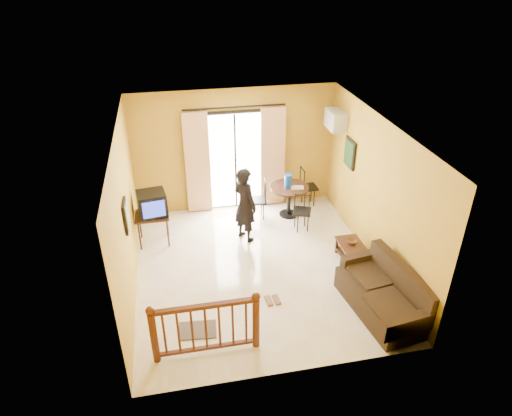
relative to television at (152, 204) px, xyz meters
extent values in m
plane|color=beige|center=(1.87, -1.30, -0.91)|extent=(5.00, 5.00, 0.00)
plane|color=white|center=(1.87, -1.30, 1.89)|extent=(5.00, 5.00, 0.00)
plane|color=#B78C23|center=(1.87, 1.20, 0.49)|extent=(4.50, 0.00, 4.50)
plane|color=#B78C23|center=(1.87, -3.80, 0.49)|extent=(4.50, 0.00, 4.50)
plane|color=#B78C23|center=(-0.38, -1.30, 0.49)|extent=(0.00, 5.00, 5.00)
plane|color=#B78C23|center=(4.12, -1.30, 0.49)|extent=(0.00, 5.00, 5.00)
cube|color=black|center=(1.87, 1.19, 0.24)|extent=(1.34, 0.03, 2.34)
cube|color=white|center=(1.87, 1.15, 0.24)|extent=(1.20, 0.04, 2.20)
cube|color=black|center=(1.87, 1.13, 0.24)|extent=(0.04, 0.02, 2.20)
cube|color=#FAEFBD|center=(1.02, 1.10, 0.29)|extent=(0.55, 0.08, 2.35)
cube|color=#FAEFBD|center=(2.72, 1.10, 0.29)|extent=(0.55, 0.08, 2.35)
cylinder|color=black|center=(1.87, 1.10, 1.51)|extent=(2.20, 0.04, 0.04)
cube|color=black|center=(-0.03, 0.00, -0.26)|extent=(0.67, 0.56, 0.04)
cylinder|color=black|center=(-0.31, -0.22, -0.59)|extent=(0.04, 0.04, 0.65)
cylinder|color=black|center=(0.25, -0.22, -0.59)|extent=(0.04, 0.04, 0.65)
cylinder|color=black|center=(-0.31, 0.23, -0.59)|extent=(0.04, 0.04, 0.65)
cylinder|color=black|center=(0.25, 0.23, -0.59)|extent=(0.04, 0.04, 0.65)
cube|color=black|center=(0.00, 0.00, 0.00)|extent=(0.61, 0.56, 0.49)
cube|color=#273BEF|center=(0.04, -0.24, 0.00)|extent=(0.43, 0.08, 0.35)
cube|color=black|center=(-0.35, -1.50, 0.64)|extent=(0.04, 0.42, 0.52)
cube|color=#5A574D|center=(-0.33, -1.50, 0.64)|extent=(0.01, 0.34, 0.44)
cylinder|color=black|center=(2.98, 0.53, -0.21)|extent=(0.86, 0.86, 0.04)
cylinder|color=black|center=(2.98, 0.53, -0.56)|extent=(0.08, 0.08, 0.70)
cylinder|color=black|center=(2.98, 0.53, -0.90)|extent=(0.42, 0.42, 0.03)
cylinder|color=#1242B0|center=(2.93, 0.51, -0.04)|extent=(0.16, 0.16, 0.31)
cube|color=beige|center=(3.13, 0.43, -0.18)|extent=(0.30, 0.22, 0.02)
cube|color=silver|center=(3.97, 0.65, 1.24)|extent=(0.30, 0.60, 0.40)
cube|color=gray|center=(3.82, 0.65, 1.24)|extent=(0.02, 0.56, 0.36)
cube|color=black|center=(4.09, 0.00, 0.74)|extent=(0.04, 0.50, 0.60)
cube|color=black|center=(4.06, 0.00, 0.74)|extent=(0.01, 0.42, 0.52)
cube|color=black|center=(3.72, -1.45, -0.57)|extent=(0.45, 0.82, 0.04)
cube|color=black|center=(3.72, -1.45, -0.80)|extent=(0.41, 0.78, 0.03)
cube|color=black|center=(3.54, -1.82, -0.74)|extent=(0.05, 0.05, 0.34)
cube|color=black|center=(3.90, -1.82, -0.74)|extent=(0.05, 0.05, 0.34)
cube|color=black|center=(3.54, -1.09, -0.74)|extent=(0.05, 0.05, 0.34)
cube|color=black|center=(3.90, -1.09, -0.74)|extent=(0.05, 0.05, 0.34)
imported|color=brown|center=(3.72, -1.35, -0.52)|extent=(0.23, 0.23, 0.06)
cube|color=black|center=(3.67, -2.85, -0.70)|extent=(1.07, 1.78, 0.42)
cube|color=black|center=(3.99, -2.85, -0.33)|extent=(0.42, 1.69, 0.58)
cube|color=black|center=(3.67, -3.67, -0.47)|extent=(0.86, 0.28, 0.32)
cube|color=black|center=(3.67, -2.03, -0.47)|extent=(0.86, 0.28, 0.32)
cube|color=black|center=(3.62, -3.21, -0.46)|extent=(0.67, 0.76, 0.11)
cube|color=black|center=(3.62, -2.48, -0.46)|extent=(0.67, 0.76, 0.11)
imported|color=black|center=(1.84, -0.22, -0.11)|extent=(0.64, 0.70, 1.61)
cylinder|color=#471E0F|center=(-0.03, -3.20, -0.45)|extent=(0.11, 0.11, 0.92)
cylinder|color=#471E0F|center=(1.47, -3.20, -0.45)|extent=(0.11, 0.11, 0.92)
sphere|color=#471E0F|center=(-0.03, -3.20, 0.06)|extent=(0.13, 0.13, 0.13)
sphere|color=#471E0F|center=(1.47, -3.20, 0.06)|extent=(0.13, 0.13, 0.13)
cube|color=#471E0F|center=(0.72, -3.20, 0.01)|extent=(1.55, 0.08, 0.06)
cube|color=#471E0F|center=(0.72, -3.20, -0.81)|extent=(1.55, 0.06, 0.05)
cube|color=#504640|center=(0.61, -2.71, -0.90)|extent=(0.63, 0.45, 0.02)
cube|color=brown|center=(1.88, -2.26, -0.90)|extent=(0.12, 0.26, 0.03)
cube|color=brown|center=(2.02, -2.26, -0.90)|extent=(0.12, 0.26, 0.03)
camera|label=1|loc=(0.47, -8.15, 4.44)|focal=32.00mm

